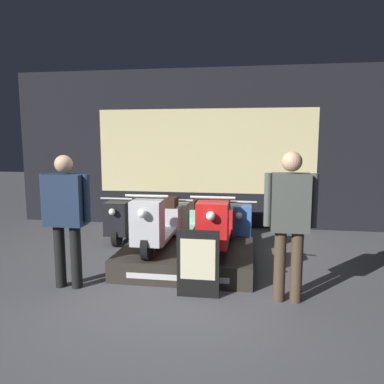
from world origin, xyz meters
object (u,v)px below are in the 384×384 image
at_px(scooter_backrow_0, 129,219).
at_px(person_right_browsing, 290,216).
at_px(scooter_backrow_1, 183,220).
at_px(scooter_display_left, 159,222).
at_px(scooter_backrow_2, 240,222).
at_px(person_left_browsing, 66,210).
at_px(price_sign_board, 198,264).
at_px(scooter_display_right, 217,224).

bearing_deg(scooter_backrow_0, person_right_browsing, -42.19).
bearing_deg(scooter_backrow_1, scooter_display_left, -93.27).
bearing_deg(scooter_display_left, scooter_backrow_2, 52.80).
height_order(person_left_browsing, price_sign_board, person_left_browsing).
relative_size(scooter_display_right, person_right_browsing, 0.98).
bearing_deg(scooter_backrow_0, person_left_browsing, -89.22).
distance_m(scooter_display_left, person_right_browsing, 1.97).
xyz_separation_m(scooter_backrow_0, price_sign_board, (1.63, -2.44, 0.05)).
bearing_deg(price_sign_board, scooter_backrow_1, 104.13).
height_order(scooter_display_right, person_left_browsing, person_left_browsing).
xyz_separation_m(scooter_display_left, person_left_browsing, (-0.90, -0.93, 0.33)).
height_order(scooter_backrow_1, person_right_browsing, person_right_browsing).
relative_size(scooter_backrow_0, scooter_backrow_2, 1.00).
xyz_separation_m(scooter_backrow_1, person_right_browsing, (1.61, -2.38, 0.63)).
xyz_separation_m(scooter_display_right, price_sign_board, (-0.12, -0.99, -0.24)).
bearing_deg(scooter_display_left, scooter_backrow_1, 86.73).
distance_m(person_left_browsing, price_sign_board, 1.70).
xyz_separation_m(scooter_display_right, person_right_browsing, (0.88, -0.93, 0.34)).
relative_size(scooter_backrow_1, scooter_backrow_2, 1.00).
bearing_deg(scooter_display_right, price_sign_board, -97.03).
height_order(scooter_backrow_0, scooter_backrow_2, same).
bearing_deg(scooter_backrow_2, scooter_display_left, -127.20).
bearing_deg(person_right_browsing, person_left_browsing, 180.00).
xyz_separation_m(scooter_backrow_0, person_right_browsing, (2.63, -2.38, 0.63)).
distance_m(scooter_display_left, person_left_browsing, 1.34).
bearing_deg(scooter_backrow_2, scooter_backrow_1, 180.00).
bearing_deg(scooter_backrow_2, person_left_browsing, -130.02).
bearing_deg(person_left_browsing, price_sign_board, -1.89).
height_order(scooter_backrow_0, price_sign_board, scooter_backrow_0).
height_order(scooter_backrow_2, person_left_browsing, person_left_browsing).
xyz_separation_m(scooter_backrow_2, person_right_browsing, (0.60, -2.38, 0.63)).
height_order(scooter_display_right, scooter_backrow_2, scooter_display_right).
xyz_separation_m(scooter_display_left, scooter_backrow_1, (0.08, 1.45, -0.29)).
distance_m(scooter_display_right, scooter_backrow_2, 1.50).
xyz_separation_m(scooter_display_left, price_sign_board, (0.70, -0.99, -0.24)).
relative_size(scooter_display_left, person_left_browsing, 1.01).
xyz_separation_m(person_left_browsing, person_right_browsing, (2.60, 0.00, 0.01)).
xyz_separation_m(scooter_display_right, scooter_backrow_0, (-1.75, 1.45, -0.29)).
xyz_separation_m(scooter_backrow_0, scooter_backrow_2, (2.03, 0.00, 0.00)).
height_order(scooter_backrow_0, person_right_browsing, person_right_browsing).
bearing_deg(person_left_browsing, scooter_backrow_1, 67.55).
distance_m(scooter_display_right, scooter_backrow_0, 2.29).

